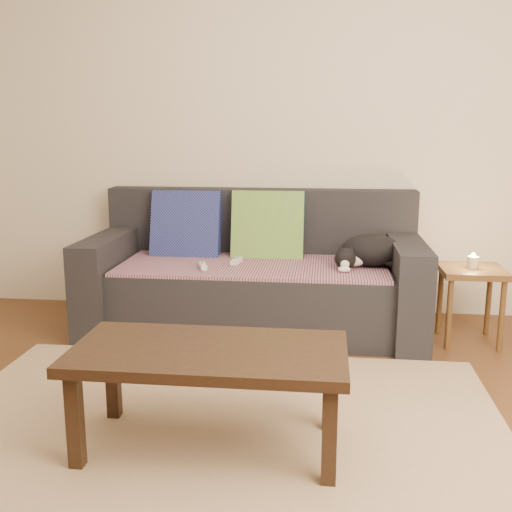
# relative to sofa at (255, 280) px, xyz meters

# --- Properties ---
(ground) EXTENTS (4.50, 4.50, 0.00)m
(ground) POSITION_rel_sofa_xyz_m (0.00, -1.57, -0.31)
(ground) COLOR brown
(ground) RESTS_ON ground
(back_wall) EXTENTS (4.50, 0.04, 2.60)m
(back_wall) POSITION_rel_sofa_xyz_m (0.00, 0.43, 0.99)
(back_wall) COLOR beige
(back_wall) RESTS_ON ground
(sofa) EXTENTS (2.10, 0.94, 0.87)m
(sofa) POSITION_rel_sofa_xyz_m (0.00, 0.00, 0.00)
(sofa) COLOR #232328
(sofa) RESTS_ON ground
(throw_blanket) EXTENTS (1.66, 0.74, 0.02)m
(throw_blanket) POSITION_rel_sofa_xyz_m (0.00, -0.09, 0.12)
(throw_blanket) COLOR #3F2443
(throw_blanket) RESTS_ON sofa
(cushion_navy) EXTENTS (0.46, 0.24, 0.48)m
(cushion_navy) POSITION_rel_sofa_xyz_m (-0.49, 0.17, 0.32)
(cushion_navy) COLOR #102248
(cushion_navy) RESTS_ON throw_blanket
(cushion_green) EXTENTS (0.48, 0.21, 0.49)m
(cushion_green) POSITION_rel_sofa_xyz_m (0.07, 0.17, 0.32)
(cushion_green) COLOR #0D544F
(cushion_green) RESTS_ON throw_blanket
(cat) EXTENTS (0.45, 0.35, 0.20)m
(cat) POSITION_rel_sofa_xyz_m (0.72, -0.08, 0.23)
(cat) COLOR black
(cat) RESTS_ON throw_blanket
(wii_remote_a) EXTENTS (0.06, 0.15, 0.03)m
(wii_remote_a) POSITION_rel_sofa_xyz_m (-0.11, -0.10, 0.15)
(wii_remote_a) COLOR white
(wii_remote_a) RESTS_ON throw_blanket
(wii_remote_b) EXTENTS (0.08, 0.15, 0.03)m
(wii_remote_b) POSITION_rel_sofa_xyz_m (-0.29, -0.26, 0.15)
(wii_remote_b) COLOR white
(wii_remote_b) RESTS_ON throw_blanket
(side_table) EXTENTS (0.37, 0.37, 0.46)m
(side_table) POSITION_rel_sofa_xyz_m (1.32, -0.15, 0.07)
(side_table) COLOR brown
(side_table) RESTS_ON ground
(candle) EXTENTS (0.06, 0.06, 0.09)m
(candle) POSITION_rel_sofa_xyz_m (1.32, -0.15, 0.19)
(candle) COLOR beige
(candle) RESTS_ON side_table
(rug) EXTENTS (2.50, 1.80, 0.01)m
(rug) POSITION_rel_sofa_xyz_m (0.00, -1.42, -0.30)
(rug) COLOR tan
(rug) RESTS_ON ground
(coffee_table) EXTENTS (1.08, 0.54, 0.43)m
(coffee_table) POSITION_rel_sofa_xyz_m (0.00, -1.56, 0.07)
(coffee_table) COLOR #312313
(coffee_table) RESTS_ON rug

